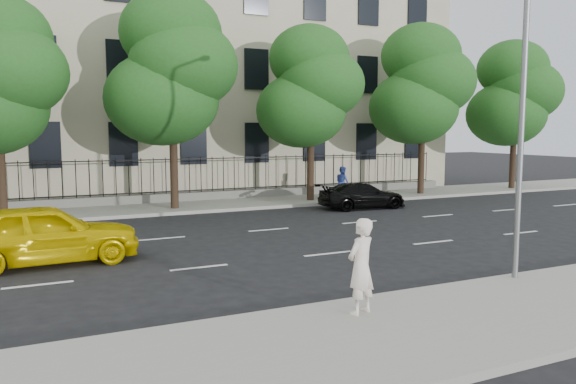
% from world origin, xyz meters
% --- Properties ---
extents(ground, '(120.00, 120.00, 0.00)m').
position_xyz_m(ground, '(0.00, 0.00, 0.00)').
color(ground, black).
rests_on(ground, ground).
extents(near_sidewalk, '(60.00, 4.00, 0.15)m').
position_xyz_m(near_sidewalk, '(0.00, -4.00, 0.07)').
color(near_sidewalk, gray).
rests_on(near_sidewalk, ground).
extents(far_sidewalk, '(60.00, 4.00, 0.15)m').
position_xyz_m(far_sidewalk, '(0.00, 14.00, 0.07)').
color(far_sidewalk, gray).
rests_on(far_sidewalk, ground).
extents(lane_markings, '(49.60, 4.62, 0.01)m').
position_xyz_m(lane_markings, '(0.00, 4.75, 0.01)').
color(lane_markings, silver).
rests_on(lane_markings, ground).
extents(masonry_building, '(34.60, 12.11, 18.50)m').
position_xyz_m(masonry_building, '(0.00, 22.95, 9.02)').
color(masonry_building, beige).
rests_on(masonry_building, ground).
extents(iron_fence, '(30.00, 0.50, 2.20)m').
position_xyz_m(iron_fence, '(0.00, 15.70, 0.65)').
color(iron_fence, slate).
rests_on(iron_fence, far_sidewalk).
extents(street_light, '(0.25, 3.32, 8.05)m').
position_xyz_m(street_light, '(2.50, -1.77, 5.15)').
color(street_light, slate).
rests_on(street_light, near_sidewalk).
extents(tree_c, '(5.89, 5.50, 9.80)m').
position_xyz_m(tree_c, '(-1.96, 13.36, 6.41)').
color(tree_c, '#382619').
rests_on(tree_c, far_sidewalk).
extents(tree_d, '(5.34, 4.94, 8.84)m').
position_xyz_m(tree_d, '(5.04, 13.36, 5.84)').
color(tree_d, '#382619').
rests_on(tree_d, far_sidewalk).
extents(tree_e, '(5.71, 5.31, 9.46)m').
position_xyz_m(tree_e, '(12.04, 13.36, 6.20)').
color(tree_e, '#382619').
rests_on(tree_e, far_sidewalk).
extents(tree_f, '(5.52, 5.12, 9.01)m').
position_xyz_m(tree_f, '(19.04, 13.36, 5.88)').
color(tree_f, '#382619').
rests_on(tree_f, far_sidewalk).
extents(yellow_taxi, '(5.13, 2.27, 1.72)m').
position_xyz_m(yellow_taxi, '(-7.75, 4.70, 0.86)').
color(yellow_taxi, '#DABA00').
rests_on(yellow_taxi, ground).
extents(black_sedan, '(4.34, 1.99, 1.23)m').
position_xyz_m(black_sedan, '(6.26, 10.34, 0.62)').
color(black_sedan, black).
rests_on(black_sedan, ground).
extents(woman_near, '(0.81, 0.68, 1.88)m').
position_xyz_m(woman_near, '(-2.36, -2.98, 1.09)').
color(woman_near, white).
rests_on(woman_near, near_sidewalk).
extents(pedestrian_far, '(0.63, 0.81, 1.67)m').
position_xyz_m(pedestrian_far, '(6.86, 13.13, 0.99)').
color(pedestrian_far, '#324599').
rests_on(pedestrian_far, far_sidewalk).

